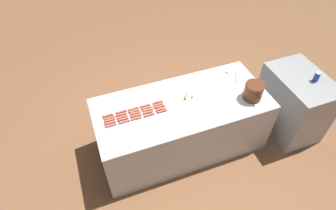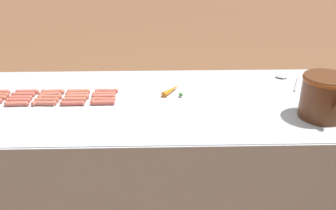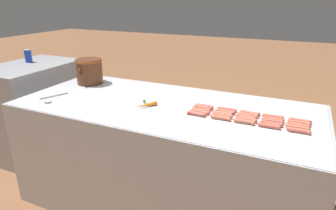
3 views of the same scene
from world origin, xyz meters
The scene contains 24 objects.
griddle_counter centered at (0.00, 0.00, 0.41)m, with size 0.95×2.14×0.83m.
hot_dog_1 centered at (-0.11, -0.72, 0.84)m, with size 0.03×0.13×0.03m.
hot_dog_2 centered at (-0.10, -0.58, 0.84)m, with size 0.03×0.13×0.03m.
hot_dog_3 centered at (-0.10, -0.43, 0.84)m, with size 0.03×0.13×0.03m.
hot_dog_4 centered at (-0.10, -0.28, 0.84)m, with size 0.03×0.13×0.03m.
hot_dog_6 centered at (-0.07, -0.73, 0.84)m, with size 0.03×0.13×0.03m.
hot_dog_7 centered at (-0.07, -0.58, 0.84)m, with size 0.03×0.13×0.03m.
hot_dog_8 centered at (-0.07, -0.43, 0.84)m, with size 0.03×0.13×0.03m.
hot_dog_9 centered at (-0.06, -0.28, 0.84)m, with size 0.03×0.13×0.03m.
hot_dog_11 centered at (-0.03, -0.73, 0.84)m, with size 0.03×0.13×0.03m.
hot_dog_12 centered at (-0.03, -0.57, 0.84)m, with size 0.03×0.13×0.03m.
hot_dog_13 centered at (-0.03, -0.43, 0.84)m, with size 0.03×0.13×0.03m.
hot_dog_14 centered at (-0.03, -0.28, 0.84)m, with size 0.03×0.13×0.03m.
hot_dog_16 centered at (0.01, -0.73, 0.84)m, with size 0.03×0.13×0.03m.
hot_dog_17 centered at (0.01, -0.58, 0.84)m, with size 0.03×0.13×0.03m.
hot_dog_18 centered at (0.01, -0.43, 0.84)m, with size 0.03×0.13×0.03m.
hot_dog_19 centered at (0.01, -0.28, 0.84)m, with size 0.03×0.13×0.03m.
hot_dog_21 centered at (0.05, -0.73, 0.84)m, with size 0.03×0.13×0.03m.
hot_dog_22 centered at (0.05, -0.58, 0.84)m, with size 0.03×0.13×0.03m.
hot_dog_23 centered at (0.05, -0.44, 0.84)m, with size 0.03×0.13×0.03m.
hot_dog_24 centered at (0.05, -0.28, 0.84)m, with size 0.03×0.13×0.03m.
bean_pot centered at (0.21, 0.82, 0.95)m, with size 0.29×0.23×0.21m.
serving_spoon centered at (-0.27, 0.80, 0.84)m, with size 0.26×0.15×0.02m.
carrot centered at (-0.10, 0.10, 0.84)m, with size 0.16×0.12×0.03m.
Camera 2 is at (1.81, 0.02, 1.66)m, focal length 39.19 mm.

